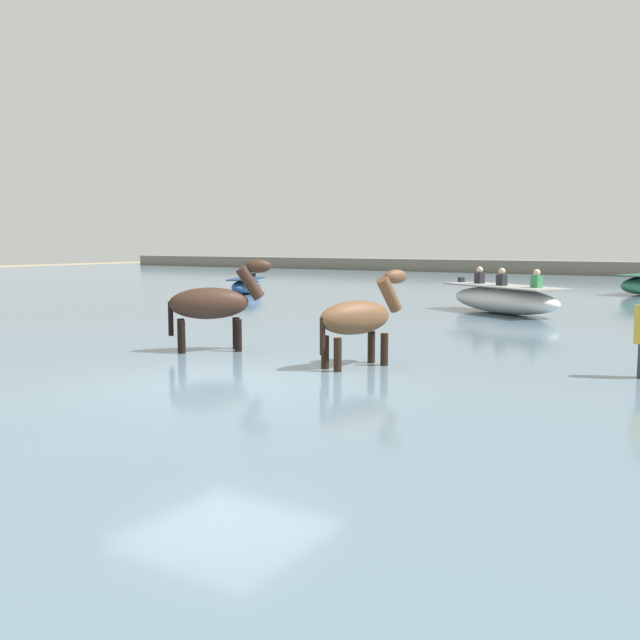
% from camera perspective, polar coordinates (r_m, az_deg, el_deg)
% --- Properties ---
extents(ground_plane, '(120.00, 120.00, 0.00)m').
position_cam_1_polar(ground_plane, '(9.76, -7.62, -7.43)').
color(ground_plane, gray).
extents(water_surface, '(90.00, 90.00, 0.38)m').
position_cam_1_polar(water_surface, '(18.43, 12.74, -0.46)').
color(water_surface, slate).
rests_on(water_surface, ground).
extents(horse_lead_dark_bay, '(1.53, 1.54, 2.01)m').
position_cam_1_polar(horse_lead_dark_bay, '(12.62, -8.63, 1.13)').
color(horse_lead_dark_bay, '#382319').
rests_on(horse_lead_dark_bay, ground).
extents(horse_trailing_bay, '(0.93, 1.70, 1.88)m').
position_cam_1_polar(horse_trailing_bay, '(10.89, 3.18, -0.01)').
color(horse_trailing_bay, brown).
rests_on(horse_trailing_bay, ground).
extents(boat_mid_outer, '(4.05, 3.17, 1.24)m').
position_cam_1_polar(boat_mid_outer, '(19.86, 14.69, 1.65)').
color(boat_mid_outer, silver).
rests_on(boat_mid_outer, water_surface).
extents(boat_distant_west, '(2.02, 2.81, 0.72)m').
position_cam_1_polar(boat_distant_west, '(26.96, -5.97, 2.77)').
color(boat_distant_west, '#28518E').
rests_on(boat_distant_west, water_surface).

